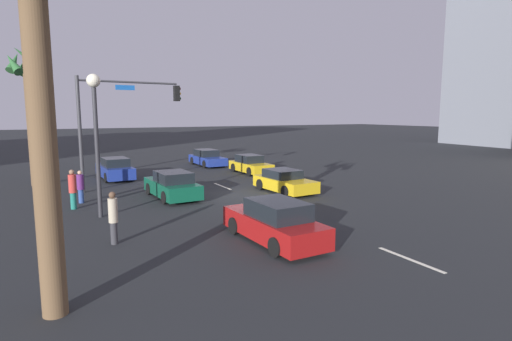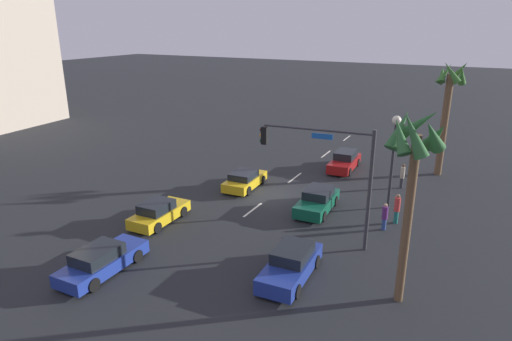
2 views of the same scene
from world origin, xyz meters
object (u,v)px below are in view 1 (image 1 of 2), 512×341
car_2 (115,169)px  pedestrian_2 (80,186)px  car_0 (274,223)px  streetlamp (95,118)px  car_3 (207,158)px  pedestrian_1 (73,188)px  car_1 (284,182)px  car_5 (250,165)px  pedestrian_0 (113,216)px  car_4 (172,185)px  palm_tree_1 (28,79)px  palm_tree_0 (33,37)px  traffic_signal (117,113)px

car_2 → pedestrian_2: pedestrian_2 is taller
car_0 → streetlamp: bearing=37.0°
car_3 → pedestrian_1: size_ratio=2.51×
car_1 → car_3: (13.23, -0.52, 0.03)m
car_2 → car_3: 9.03m
car_5 → car_0: bearing=155.4°
pedestrian_1 → pedestrian_0: bearing=-172.8°
pedestrian_0 → car_4: bearing=-31.4°
car_4 → palm_tree_1: bearing=40.3°
car_3 → car_5: size_ratio=1.13×
car_4 → pedestrian_2: 4.50m
car_5 → pedestrian_2: size_ratio=2.53×
pedestrian_0 → palm_tree_0: 7.06m
car_2 → traffic_signal: 5.58m
car_2 → streetlamp: bearing=167.4°
car_0 → palm_tree_1: (16.54, 7.33, 5.78)m
car_0 → car_1: size_ratio=1.10×
car_2 → pedestrian_1: 8.98m
car_3 → pedestrian_0: pedestrian_0 is taller
car_0 → pedestrian_2: 11.22m
car_4 → car_5: bearing=-52.2°
car_5 → pedestrian_0: bearing=137.0°
traffic_signal → palm_tree_1: 6.06m
pedestrian_2 → palm_tree_1: size_ratio=0.19×
palm_tree_1 → pedestrian_0: bearing=-170.5°
car_1 → pedestrian_0: 11.39m
pedestrian_1 → pedestrian_2: pedestrian_1 is taller
car_4 → pedestrian_2: (0.89, 4.40, 0.21)m
car_0 → car_4: bearing=5.8°
car_0 → car_3: bearing=-15.3°
car_5 → streetlamp: bearing=126.2°
car_0 → car_5: 16.55m
car_3 → car_5: bearing=-168.1°
car_3 → palm_tree_0: palm_tree_0 is taller
car_3 → car_5: (-5.72, -1.21, -0.01)m
car_3 → traffic_signal: traffic_signal is taller
car_3 → traffic_signal: bearing=132.4°
car_5 → car_1: bearing=167.0°
streetlamp → pedestrian_2: bearing=7.6°
traffic_signal → streetlamp: bearing=163.2°
car_5 → palm_tree_1: palm_tree_1 is taller
traffic_signal → pedestrian_0: (-10.56, 2.05, -3.47)m
car_5 → pedestrian_1: pedestrian_1 is taller
pedestrian_0 → pedestrian_2: size_ratio=1.11×
pedestrian_2 → palm_tree_1: 8.94m
car_0 → car_3: (20.77, -5.69, -0.06)m
car_0 → palm_tree_0: palm_tree_0 is taller
pedestrian_1 → car_0: bearing=-146.3°
car_5 → car_2: bearing=78.3°
car_1 → car_3: 13.24m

